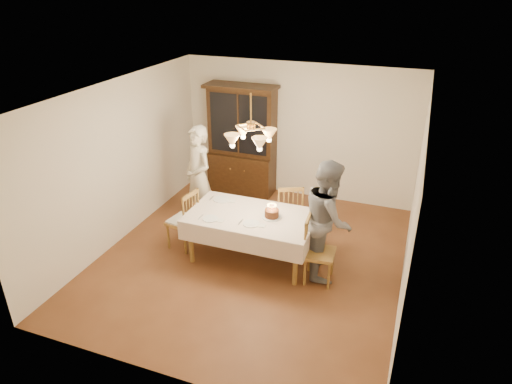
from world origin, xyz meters
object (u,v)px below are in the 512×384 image
at_px(dining_table, 251,219).
at_px(birthday_cake, 272,214).
at_px(chair_far_side, 289,214).
at_px(elderly_woman, 199,177).
at_px(china_hutch, 242,142).

bearing_deg(dining_table, birthday_cake, 6.89).
bearing_deg(birthday_cake, chair_far_side, 86.41).
bearing_deg(birthday_cake, elderly_woman, 155.62).
xyz_separation_m(dining_table, elderly_woman, (-1.25, 0.74, 0.21)).
relative_size(china_hutch, chair_far_side, 2.16).
bearing_deg(elderly_woman, chair_far_side, 36.06).
height_order(china_hutch, chair_far_side, china_hutch).
xyz_separation_m(china_hutch, birthday_cake, (1.36, -2.22, -0.22)).
bearing_deg(chair_far_side, elderly_woman, -178.15).
bearing_deg(china_hutch, dining_table, -64.92).
distance_m(dining_table, birthday_cake, 0.34).
distance_m(dining_table, china_hutch, 2.51).
height_order(elderly_woman, birthday_cake, elderly_woman).
xyz_separation_m(chair_far_side, birthday_cake, (-0.05, -0.76, 0.37)).
bearing_deg(china_hutch, chair_far_side, -46.00).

